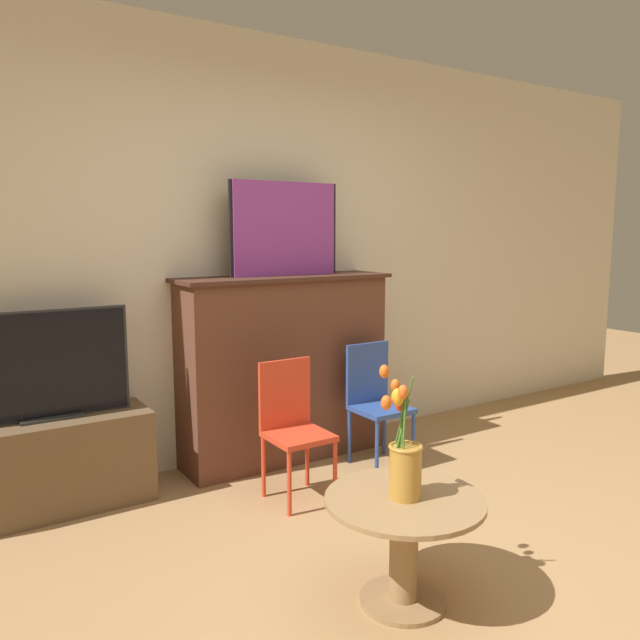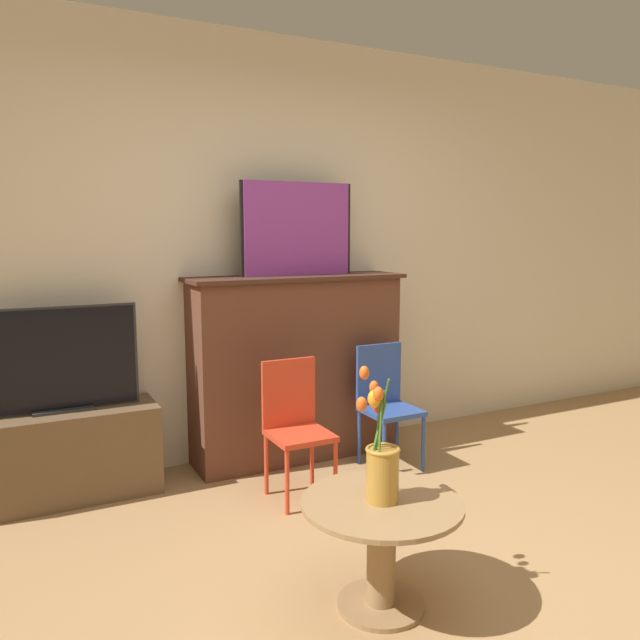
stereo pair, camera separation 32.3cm
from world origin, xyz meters
TOP-DOWN VIEW (x-y plane):
  - ground_plane at (0.00, 0.00)m, footprint 14.00×14.00m
  - wall_back at (0.00, 2.13)m, footprint 8.00×0.06m
  - fireplace_mantel at (0.18, 1.91)m, footprint 1.41×0.41m
  - painting at (0.20, 1.92)m, footprint 0.76×0.03m
  - tv_stand at (-1.23, 1.89)m, footprint 0.99×0.37m
  - tv_monitor at (-1.23, 1.90)m, footprint 0.82×0.12m
  - chair_red at (-0.09, 1.36)m, footprint 0.32×0.32m
  - chair_blue at (0.62, 1.52)m, footprint 0.32×0.32m
  - side_table at (-0.23, 0.24)m, footprint 0.63×0.63m
  - vase_tulips at (-0.24, 0.25)m, footprint 0.17×0.22m

SIDE VIEW (x-z plane):
  - ground_plane at x=0.00m, z-range 0.00..0.00m
  - tv_stand at x=-1.23m, z-range 0.00..0.50m
  - side_table at x=-0.23m, z-range 0.07..0.51m
  - chair_red at x=-0.09m, z-range 0.05..0.81m
  - chair_blue at x=0.62m, z-range 0.05..0.81m
  - vase_tulips at x=-0.24m, z-range 0.35..0.86m
  - fireplace_mantel at x=0.18m, z-range 0.01..1.21m
  - tv_monitor at x=-1.23m, z-range 0.49..1.07m
  - wall_back at x=0.00m, z-range 0.00..2.70m
  - painting at x=0.20m, z-range 1.19..1.78m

